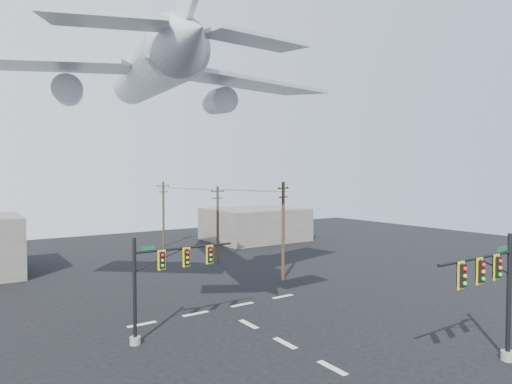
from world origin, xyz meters
TOP-DOWN VIEW (x-y plane):
  - ground at (0.00, 0.00)m, footprint 120.00×120.00m
  - lane_markings at (0.00, 5.33)m, footprint 14.00×21.20m
  - signal_mast_near at (6.90, -4.72)m, footprint 6.87×0.76m
  - signal_mast_far at (-5.81, 8.80)m, footprint 6.90×0.70m
  - utility_pole_a at (9.64, 16.67)m, footprint 1.81×0.83m
  - utility_pole_b at (8.42, 27.50)m, footprint 1.80×0.31m
  - utility_pole_c at (7.56, 41.94)m, footprint 1.91×0.33m
  - power_lines at (8.44, 29.29)m, footprint 3.80×25.27m
  - airliner at (-4.47, 14.70)m, footprint 29.42×31.45m
  - building_right at (22.00, 40.00)m, footprint 14.00×12.00m

SIDE VIEW (x-z plane):
  - ground at x=0.00m, z-range 0.00..0.00m
  - lane_markings at x=0.00m, z-range 0.01..0.01m
  - building_right at x=22.00m, z-range 0.00..5.00m
  - signal_mast_far at x=-5.81m, z-range 0.45..6.83m
  - signal_mast_near at x=6.90m, z-range 0.46..7.38m
  - utility_pole_b at x=8.42m, z-range 0.21..9.12m
  - utility_pole_c at x=7.56m, z-range 0.22..9.54m
  - utility_pole_a at x=9.64m, z-range 0.22..9.72m
  - power_lines at x=8.44m, z-range 8.42..8.55m
  - airliner at x=-4.47m, z-range 13.40..21.62m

